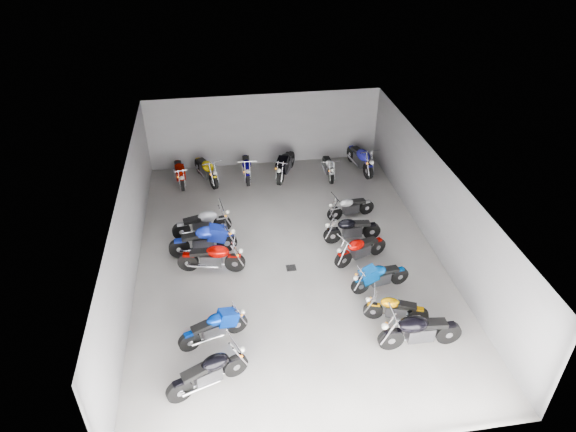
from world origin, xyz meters
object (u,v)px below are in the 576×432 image
at_px(motorcycle_left_d, 212,258).
at_px(motorcycle_right_d, 360,249).
at_px(motorcycle_left_e, 204,240).
at_px(motorcycle_right_f, 350,207).
at_px(motorcycle_left_b, 214,327).
at_px(drain_grate, 291,268).
at_px(motorcycle_back_f, 360,158).
at_px(motorcycle_left_a, 209,372).
at_px(motorcycle_right_b, 395,309).
at_px(motorcycle_right_c, 380,277).
at_px(motorcycle_left_f, 202,223).
at_px(motorcycle_back_a, 180,172).
at_px(motorcycle_right_e, 352,229).
at_px(motorcycle_back_e, 328,167).
at_px(motorcycle_back_d, 286,164).
at_px(motorcycle_right_a, 419,331).
at_px(motorcycle_back_c, 247,167).
at_px(motorcycle_back_b, 206,170).

height_order(motorcycle_left_d, motorcycle_right_d, motorcycle_left_d).
bearing_deg(motorcycle_left_e, motorcycle_right_f, 101.09).
bearing_deg(motorcycle_left_b, drain_grate, 117.52).
bearing_deg(motorcycle_back_f, motorcycle_left_d, 31.59).
distance_m(drain_grate, motorcycle_left_a, 5.15).
xyz_separation_m(motorcycle_right_b, motorcycle_right_c, (-0.04, 1.40, 0.02)).
bearing_deg(motorcycle_left_f, motorcycle_back_a, -175.94).
height_order(motorcycle_left_e, motorcycle_right_d, motorcycle_left_e).
bearing_deg(motorcycle_right_e, motorcycle_right_d, 177.46).
relative_size(motorcycle_back_a, motorcycle_back_f, 0.87).
bearing_deg(motorcycle_right_f, motorcycle_back_e, -9.30).
distance_m(motorcycle_right_d, motorcycle_back_d, 6.32).
xyz_separation_m(motorcycle_right_b, motorcycle_back_a, (-6.31, 9.05, 0.04)).
bearing_deg(motorcycle_left_d, motorcycle_back_a, -158.94).
bearing_deg(motorcycle_right_c, motorcycle_right_a, 177.11).
bearing_deg(motorcycle_right_d, motorcycle_right_e, -21.81).
distance_m(motorcycle_right_a, motorcycle_right_c, 2.45).
bearing_deg(motorcycle_left_b, motorcycle_right_e, 109.36).
bearing_deg(motorcycle_back_e, motorcycle_right_a, 93.03).
relative_size(motorcycle_left_a, motorcycle_back_a, 1.02).
height_order(drain_grate, motorcycle_right_b, motorcycle_right_b).
relative_size(drain_grate, motorcycle_right_b, 0.18).
height_order(motorcycle_right_d, motorcycle_back_e, motorcycle_right_d).
bearing_deg(motorcycle_back_c, motorcycle_right_f, 135.81).
distance_m(motorcycle_left_b, motorcycle_right_b, 5.16).
xyz_separation_m(motorcycle_left_d, motorcycle_back_e, (5.06, 5.61, -0.07)).
xyz_separation_m(motorcycle_left_f, motorcycle_back_e, (5.34, 3.55, -0.05)).
distance_m(drain_grate, motorcycle_right_e, 2.66).
distance_m(motorcycle_right_d, motorcycle_back_c, 7.02).
xyz_separation_m(motorcycle_right_c, motorcycle_back_b, (-5.17, 7.61, 0.06)).
distance_m(drain_grate, motorcycle_back_b, 6.78).
relative_size(motorcycle_back_d, motorcycle_back_f, 0.92).
bearing_deg(motorcycle_right_b, motorcycle_left_b, 107.24).
distance_m(motorcycle_left_d, motorcycle_left_e, 0.99).
height_order(motorcycle_left_b, motorcycle_right_f, motorcycle_left_b).
xyz_separation_m(motorcycle_left_e, motorcycle_back_b, (0.17, 5.01, -0.02)).
bearing_deg(motorcycle_right_b, motorcycle_right_e, 21.14).
bearing_deg(motorcycle_back_c, motorcycle_right_a, 112.03).
xyz_separation_m(motorcycle_left_b, motorcycle_right_d, (4.89, 2.82, 0.01)).
distance_m(motorcycle_back_b, motorcycle_back_d, 3.34).
height_order(motorcycle_left_e, motorcycle_back_d, motorcycle_left_e).
xyz_separation_m(motorcycle_right_e, motorcycle_back_b, (-4.94, 5.04, 0.04)).
height_order(motorcycle_left_f, motorcycle_back_f, motorcycle_back_f).
distance_m(motorcycle_right_d, motorcycle_back_f, 6.38).
bearing_deg(motorcycle_right_e, drain_grate, 114.87).
bearing_deg(motorcycle_back_c, motorcycle_right_c, 115.62).
distance_m(motorcycle_left_b, motorcycle_back_b, 9.01).
bearing_deg(motorcycle_right_d, motorcycle_back_c, 5.94).
bearing_deg(motorcycle_right_a, motorcycle_left_a, 95.86).
xyz_separation_m(drain_grate, motorcycle_right_f, (2.65, 2.65, 0.45)).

